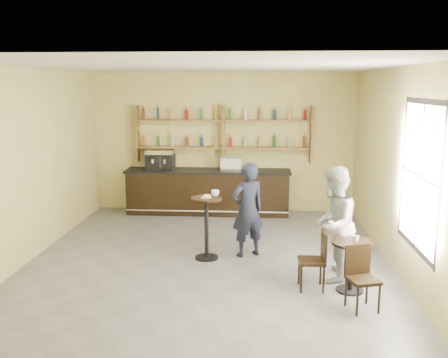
# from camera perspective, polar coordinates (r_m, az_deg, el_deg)

# --- Properties ---
(floor) EXTENTS (7.00, 7.00, 0.00)m
(floor) POSITION_cam_1_polar(r_m,az_deg,el_deg) (8.54, -1.74, -9.26)
(floor) COLOR slate
(floor) RESTS_ON ground
(ceiling) EXTENTS (7.00, 7.00, 0.00)m
(ceiling) POSITION_cam_1_polar(r_m,az_deg,el_deg) (8.03, -1.87, 12.74)
(ceiling) COLOR white
(ceiling) RESTS_ON wall_back
(wall_back) EXTENTS (7.00, 0.00, 7.00)m
(wall_back) POSITION_cam_1_polar(r_m,az_deg,el_deg) (11.59, -0.04, 4.18)
(wall_back) COLOR #D1C577
(wall_back) RESTS_ON floor
(wall_front) EXTENTS (7.00, 0.00, 7.00)m
(wall_front) POSITION_cam_1_polar(r_m,az_deg,el_deg) (4.74, -6.12, -5.42)
(wall_front) COLOR #D1C577
(wall_front) RESTS_ON floor
(wall_left) EXTENTS (0.00, 7.00, 7.00)m
(wall_left) POSITION_cam_1_polar(r_m,az_deg,el_deg) (8.95, -21.30, 1.52)
(wall_left) COLOR #D1C577
(wall_left) RESTS_ON floor
(wall_right) EXTENTS (0.00, 7.00, 7.00)m
(wall_right) POSITION_cam_1_polar(r_m,az_deg,el_deg) (8.38, 19.07, 1.09)
(wall_right) COLOR #D1C577
(wall_right) RESTS_ON floor
(window_pane) EXTENTS (0.00, 2.00, 2.00)m
(window_pane) POSITION_cam_1_polar(r_m,az_deg,el_deg) (7.22, 21.48, 0.29)
(window_pane) COLOR white
(window_pane) RESTS_ON wall_right
(window_frame) EXTENTS (0.04, 1.70, 2.10)m
(window_frame) POSITION_cam_1_polar(r_m,az_deg,el_deg) (7.22, 21.44, 0.29)
(window_frame) COLOR black
(window_frame) RESTS_ON wall_right
(shelf_unit) EXTENTS (4.00, 0.26, 1.40)m
(shelf_unit) POSITION_cam_1_polar(r_m,az_deg,el_deg) (11.44, -0.09, 5.16)
(shelf_unit) COLOR brown
(shelf_unit) RESTS_ON wall_back
(liquor_bottles) EXTENTS (3.68, 0.10, 1.00)m
(liquor_bottles) POSITION_cam_1_polar(r_m,az_deg,el_deg) (11.42, -0.09, 6.00)
(liquor_bottles) COLOR #8C5919
(liquor_bottles) RESTS_ON shelf_unit
(bar_counter) EXTENTS (3.75, 0.73, 1.02)m
(bar_counter) POSITION_cam_1_polar(r_m,az_deg,el_deg) (11.45, -1.84, -1.44)
(bar_counter) COLOR black
(bar_counter) RESTS_ON floor
(espresso_machine) EXTENTS (0.64, 0.42, 0.45)m
(espresso_machine) POSITION_cam_1_polar(r_m,az_deg,el_deg) (11.48, -7.28, 2.22)
(espresso_machine) COLOR black
(espresso_machine) RESTS_ON bar_counter
(pastry_case) EXTENTS (0.50, 0.42, 0.29)m
(pastry_case) POSITION_cam_1_polar(r_m,az_deg,el_deg) (11.29, 0.84, 1.75)
(pastry_case) COLOR silver
(pastry_case) RESTS_ON bar_counter
(pedestal_table) EXTENTS (0.58, 0.58, 1.07)m
(pedestal_table) POSITION_cam_1_polar(r_m,az_deg,el_deg) (8.46, -2.01, -5.64)
(pedestal_table) COLOR black
(pedestal_table) RESTS_ON floor
(napkin) EXTENTS (0.18, 0.18, 0.00)m
(napkin) POSITION_cam_1_polar(r_m,az_deg,el_deg) (8.33, -2.03, -2.10)
(napkin) COLOR white
(napkin) RESTS_ON pedestal_table
(donut) EXTENTS (0.16, 0.16, 0.05)m
(donut) POSITION_cam_1_polar(r_m,az_deg,el_deg) (8.31, -1.97, -1.96)
(donut) COLOR gold
(donut) RESTS_ON napkin
(cup_pedestal) EXTENTS (0.15, 0.15, 0.11)m
(cup_pedestal) POSITION_cam_1_polar(r_m,az_deg,el_deg) (8.40, -1.01, -1.63)
(cup_pedestal) COLOR white
(cup_pedestal) RESTS_ON pedestal_table
(man_main) EXTENTS (0.71, 0.63, 1.64)m
(man_main) POSITION_cam_1_polar(r_m,az_deg,el_deg) (8.53, 2.72, -3.53)
(man_main) COLOR black
(man_main) RESTS_ON floor
(cafe_table) EXTENTS (0.72, 0.72, 0.74)m
(cafe_table) POSITION_cam_1_polar(r_m,az_deg,el_deg) (7.42, 14.29, -9.65)
(cafe_table) COLOR black
(cafe_table) RESTS_ON floor
(cup_cafe) EXTENTS (0.10, 0.10, 0.09)m
(cup_cafe) POSITION_cam_1_polar(r_m,az_deg,el_deg) (7.30, 14.83, -6.59)
(cup_cafe) COLOR white
(cup_cafe) RESTS_ON cafe_table
(chair_west) EXTENTS (0.38, 0.38, 0.86)m
(chair_west) POSITION_cam_1_polar(r_m,az_deg,el_deg) (7.37, 9.98, -9.14)
(chair_west) COLOR black
(chair_west) RESTS_ON floor
(chair_south) EXTENTS (0.46, 0.46, 0.85)m
(chair_south) POSITION_cam_1_polar(r_m,az_deg,el_deg) (6.87, 15.61, -10.97)
(chair_south) COLOR black
(chair_south) RESTS_ON floor
(patron_second) EXTENTS (0.92, 1.02, 1.74)m
(patron_second) POSITION_cam_1_polar(r_m,az_deg,el_deg) (7.65, 12.38, -5.05)
(patron_second) COLOR gray
(patron_second) RESTS_ON floor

